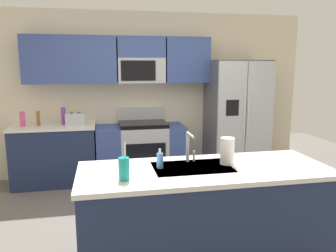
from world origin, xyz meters
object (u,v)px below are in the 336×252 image
(bottle_purple, at_px, (64,116))
(toaster, at_px, (75,119))
(range_oven, at_px, (141,151))
(soap_dispenser, at_px, (160,160))
(pepper_mill, at_px, (38,118))
(refrigerator, at_px, (236,118))
(sink_faucet, at_px, (189,144))
(bottle_pink, at_px, (22,119))
(paper_towel_roll, at_px, (227,151))
(drink_cup_teal, at_px, (124,169))

(bottle_purple, bearing_deg, toaster, -31.46)
(range_oven, relative_size, soap_dispenser, 8.00)
(pepper_mill, bearing_deg, refrigerator, -1.31)
(toaster, relative_size, sink_faucet, 0.99)
(bottle_pink, relative_size, soap_dispenser, 1.27)
(paper_towel_roll, bearing_deg, bottle_purple, 124.40)
(drink_cup_teal, distance_m, soap_dispenser, 0.41)
(bottle_purple, bearing_deg, bottle_pink, -171.78)
(bottle_purple, relative_size, soap_dispenser, 1.49)
(range_oven, height_order, bottle_pink, bottle_pink)
(range_oven, relative_size, pepper_mill, 6.38)
(toaster, xyz_separation_m, drink_cup_teal, (0.54, -2.55, 0.00))
(pepper_mill, height_order, soap_dispenser, pepper_mill)
(soap_dispenser, bearing_deg, sink_faucet, 21.92)
(pepper_mill, relative_size, bottle_pink, 0.99)
(range_oven, bearing_deg, refrigerator, -2.66)
(sink_faucet, relative_size, drink_cup_teal, 0.94)
(refrigerator, height_order, sink_faucet, refrigerator)
(refrigerator, xyz_separation_m, sink_faucet, (-1.37, -2.17, 0.14))
(bottle_pink, bearing_deg, pepper_mill, 6.15)
(range_oven, height_order, bottle_purple, bottle_purple)
(refrigerator, bearing_deg, bottle_purple, 177.29)
(sink_faucet, bearing_deg, paper_towel_roll, -19.79)
(toaster, distance_m, bottle_purple, 0.21)
(sink_faucet, height_order, soap_dispenser, sink_faucet)
(soap_dispenser, relative_size, paper_towel_roll, 0.71)
(refrigerator, xyz_separation_m, drink_cup_teal, (-1.98, -2.53, 0.07))
(range_oven, relative_size, toaster, 4.86)
(range_oven, xyz_separation_m, refrigerator, (1.55, -0.07, 0.48))
(refrigerator, bearing_deg, bottle_pink, 179.18)
(bottle_pink, bearing_deg, sink_faucet, -49.50)
(soap_dispenser, bearing_deg, refrigerator, 54.06)
(toaster, distance_m, soap_dispenser, 2.46)
(pepper_mill, bearing_deg, bottle_pink, -173.85)
(sink_faucet, relative_size, paper_towel_roll, 1.17)
(bottle_purple, xyz_separation_m, bottle_pink, (-0.56, -0.08, -0.02))
(bottle_purple, height_order, paper_towel_roll, bottle_purple)
(paper_towel_roll, bearing_deg, sink_faucet, 160.21)
(pepper_mill, height_order, bottle_purple, bottle_purple)
(refrigerator, relative_size, drink_cup_teal, 6.18)
(bottle_purple, bearing_deg, paper_towel_roll, -55.60)
(drink_cup_teal, bearing_deg, refrigerator, 51.99)
(drink_cup_teal, bearing_deg, soap_dispenser, 37.54)
(range_oven, distance_m, bottle_pink, 1.80)
(range_oven, xyz_separation_m, toaster, (-0.97, -0.05, 0.55))
(sink_faucet, relative_size, soap_dispenser, 1.66)
(bottle_purple, height_order, drink_cup_teal, drink_cup_teal)
(range_oven, distance_m, toaster, 1.11)
(toaster, xyz_separation_m, soap_dispenser, (0.86, -2.30, -0.02))
(sink_faucet, bearing_deg, bottle_purple, 120.07)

